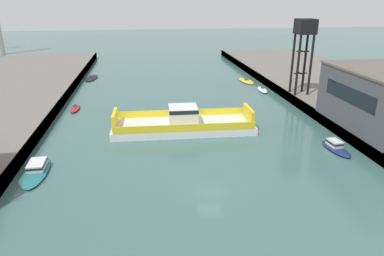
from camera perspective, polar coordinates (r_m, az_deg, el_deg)
ground_plane at (r=37.32m, az=3.01°, el=-10.18°), size 400.00×400.00×0.00m
chain_ferry at (r=53.01m, az=-1.46°, el=0.78°), size 21.51×7.83×3.78m
moored_boat_near_left at (r=77.58m, az=11.44°, el=6.17°), size 2.14×5.67×1.10m
moored_boat_near_right at (r=91.58m, az=-16.10°, el=7.87°), size 3.44×8.13×0.87m
moored_boat_mid_left at (r=85.88m, az=8.88°, el=7.62°), size 3.34×7.41×0.86m
moored_boat_mid_right at (r=66.62m, az=-18.56°, el=3.08°), size 1.51×4.98×1.01m
moored_boat_far_left at (r=50.15m, az=22.40°, el=-2.84°), size 2.44×5.91×1.28m
moored_boat_far_right at (r=44.39m, az=-24.06°, el=-6.17°), size 2.83×8.30×1.20m
crane_tower at (r=68.88m, az=17.93°, el=14.14°), size 3.24×3.24×13.76m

